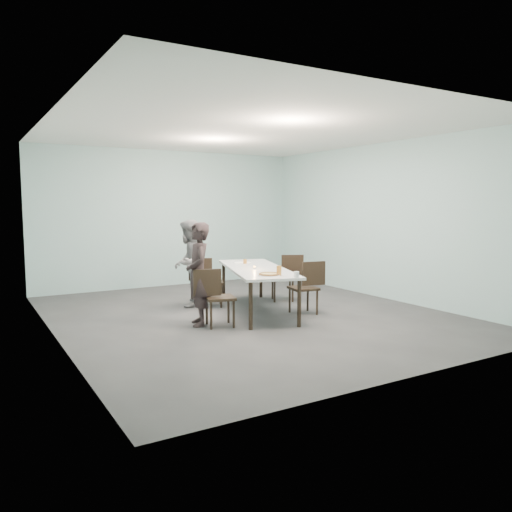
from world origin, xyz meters
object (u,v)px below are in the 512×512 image
chair_near_right (308,284)px  water_tumbler (296,275)px  pizza (269,274)px  chair_far_right (287,274)px  amber_tumbler (245,261)px  tealight (254,268)px  chair_far_left (207,279)px  diner_near (199,274)px  diner_far (189,263)px  side_plate (269,273)px  beer_glass (279,271)px  chair_near_left (215,293)px  table (257,271)px

chair_near_right → water_tumbler: chair_near_right is taller
chair_near_right → pizza: bearing=27.8°
chair_far_right → amber_tumbler: size_ratio=10.88×
tealight → chair_far_right: bearing=31.3°
chair_far_right → water_tumbler: (-1.06, -1.81, 0.29)m
chair_far_left → diner_near: (-0.70, -1.21, 0.28)m
chair_far_left → tealight: chair_far_left is taller
water_tumbler → tealight: 1.13m
diner_far → side_plate: bearing=58.7°
side_plate → beer_glass: 0.34m
chair_near_left → chair_near_right: same height
diner_far → beer_glass: size_ratio=10.34×
table → chair_near_right: size_ratio=3.16×
chair_near_right → pizza: 1.04m
table → tealight: (-0.13, -0.14, 0.08)m
diner_far → amber_tumbler: (0.94, -0.37, 0.01)m
table → beer_glass: beer_glass is taller
table → chair_far_left: (-0.56, 0.81, -0.19)m
table → amber_tumbler: (0.12, 0.61, 0.10)m
diner_near → water_tumbler: bearing=69.1°
diner_far → amber_tumbler: size_ratio=19.39×
beer_glass → water_tumbler: size_ratio=1.67×
diner_near → side_plate: diner_near is taller
chair_far_left → chair_near_right: 1.84m
diner_far → side_plate: (0.67, -1.63, -0.02)m
chair_far_right → diner_near: diner_near is taller
side_plate → chair_far_right: bearing=46.2°
chair_far_left → side_plate: size_ratio=4.83×
chair_far_right → diner_far: (-1.80, 0.45, 0.27)m
chair_far_left → beer_glass: 1.85m
chair_near_left → chair_far_right: size_ratio=1.00×
side_plate → beer_glass: beer_glass is taller
side_plate → amber_tumbler: bearing=77.9°
chair_near_right → beer_glass: bearing=35.0°
side_plate → amber_tumbler: (0.27, 1.26, 0.04)m
chair_near_left → tealight: size_ratio=15.54×
chair_near_left → chair_far_right: (2.07, 1.13, 0.00)m
table → chair_far_right: chair_far_right is taller
beer_glass → amber_tumbler: (0.31, 1.59, -0.03)m
chair_far_right → side_plate: size_ratio=4.83×
water_tumbler → chair_near_right: bearing=43.7°
chair_near_left → beer_glass: (0.90, -0.38, 0.32)m
side_plate → water_tumbler: water_tumbler is taller
chair_far_left → beer_glass: (0.37, -1.79, 0.32)m
chair_far_right → pizza: bearing=73.6°
chair_far_left → amber_tumbler: 0.76m
chair_far_right → diner_far: size_ratio=0.56×
diner_far → beer_glass: (0.63, -1.96, 0.05)m
chair_near_left → side_plate: chair_near_left is taller
tealight → diner_near: bearing=-167.1°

